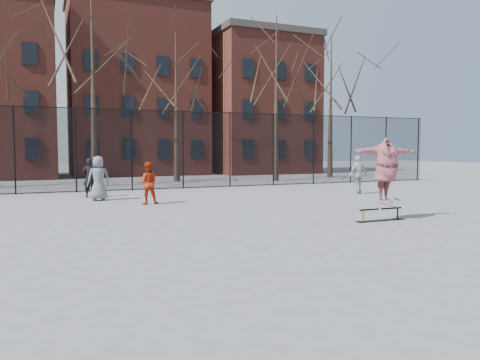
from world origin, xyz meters
name	(u,v)px	position (x,y,z in m)	size (l,w,h in m)	color
ground	(281,232)	(0.00, 0.00, 0.00)	(100.00, 100.00, 0.00)	slate
skate_rail	(381,216)	(3.54, 0.54, 0.14)	(1.67, 0.26, 0.37)	black
skateboard	(385,206)	(3.70, 0.54, 0.42)	(0.85, 0.20, 0.10)	olive
skater	(386,173)	(3.70, 0.54, 1.38)	(2.24, 0.61, 1.83)	#63337F
bystander_grey	(99,178)	(-3.41, 9.07, 0.89)	(0.87, 0.57, 1.79)	slate
bystander_black	(90,178)	(-3.62, 10.43, 0.84)	(0.61, 0.40, 1.67)	black
bystander_red	(148,183)	(-1.84, 7.16, 0.79)	(0.77, 0.60, 1.58)	#A9270E
bystander_white	(358,175)	(7.80, 7.25, 0.88)	(1.03, 0.43, 1.76)	beige
fence	(160,149)	(-0.01, 13.00, 2.05)	(34.03, 0.07, 4.00)	black
tree_row	(138,56)	(-0.25, 17.15, 7.36)	(33.66, 7.46, 10.67)	black
rowhouses	(129,95)	(0.72, 26.00, 6.06)	(29.00, 7.00, 13.00)	maroon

